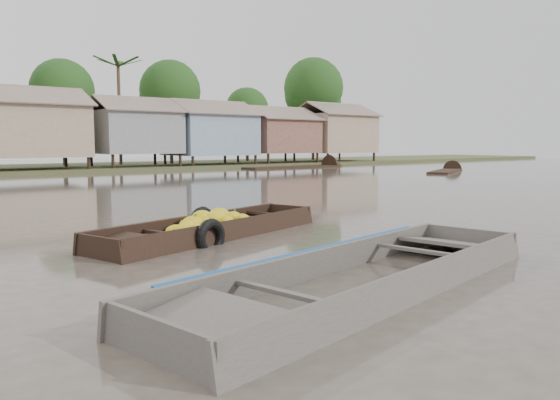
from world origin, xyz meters
TOP-DOWN VIEW (x-y plane):
  - ground at (0.00, 0.00)m, footprint 120.00×120.00m
  - riverbank at (3.03, 31.86)m, footprint 120.00×12.47m
  - banana_boat at (-0.32, 2.50)m, footprint 5.70×2.89m
  - viewer_boat at (-0.69, -2.09)m, footprint 6.90×2.98m
  - distant_boats at (7.34, 23.25)m, footprint 46.31×13.63m

SIDE VIEW (x-z plane):
  - distant_boats at x=7.34m, z-range -0.22..0.12m
  - ground at x=0.00m, z-range 0.00..0.00m
  - viewer_boat at x=-0.69m, z-range -0.23..0.31m
  - banana_boat at x=-0.32m, z-range -0.24..0.54m
  - riverbank at x=3.03m, z-range -2.04..8.18m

